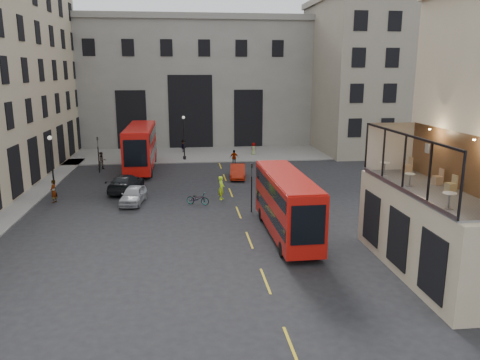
{
  "coord_description": "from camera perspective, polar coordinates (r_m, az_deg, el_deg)",
  "views": [
    {
      "loc": [
        -5.94,
        -21.91,
        10.55
      ],
      "look_at": [
        -2.11,
        10.09,
        3.0
      ],
      "focal_mm": 35.0,
      "sensor_mm": 36.0,
      "label": 1
    }
  ],
  "objects": [
    {
      "name": "traffic_light_far",
      "position": [
        51.38,
        -16.92,
        3.52
      ],
      "size": [
        0.16,
        0.2,
        3.8
      ],
      "color": "black",
      "rests_on": "ground"
    },
    {
      "name": "car_b",
      "position": [
        46.92,
        -0.28,
        1.05
      ],
      "size": [
        1.94,
        4.33,
        1.38
      ],
      "primitive_type": "imported",
      "rotation": [
        0.0,
        0.0,
        -0.12
      ],
      "color": "#981A09",
      "rests_on": "ground"
    },
    {
      "name": "bicycle",
      "position": [
        37.84,
        -5.17,
        -2.28
      ],
      "size": [
        1.98,
        1.28,
        0.98
      ],
      "primitive_type": "imported",
      "rotation": [
        0.0,
        0.0,
        1.2
      ],
      "color": "gray",
      "rests_on": "ground"
    },
    {
      "name": "building_right",
      "position": [
        67.1,
        16.32,
        12.54
      ],
      "size": [
        16.6,
        18.6,
        20.0
      ],
      "color": "gray",
      "rests_on": "ground"
    },
    {
      "name": "cafe_chair_c",
      "position": [
        27.13,
        22.96,
        0.02
      ],
      "size": [
        0.45,
        0.45,
        0.87
      ],
      "color": "tan",
      "rests_on": "cafe_floor"
    },
    {
      "name": "pedestrian_d",
      "position": [
        59.64,
        1.66,
        3.79
      ],
      "size": [
        0.96,
        0.9,
        1.64
      ],
      "primitive_type": "imported",
      "rotation": [
        0.0,
        0.0,
        2.5
      ],
      "color": "gray",
      "rests_on": "ground"
    },
    {
      "name": "traffic_light_near",
      "position": [
        35.22,
        1.43,
        -0.16
      ],
      "size": [
        0.16,
        0.2,
        3.8
      ],
      "color": "black",
      "rests_on": "ground"
    },
    {
      "name": "street_lamp_a",
      "position": [
        42.21,
        -21.87,
        1.09
      ],
      "size": [
        0.36,
        0.36,
        5.33
      ],
      "color": "black",
      "rests_on": "ground"
    },
    {
      "name": "pedestrian_a",
      "position": [
        53.3,
        -16.49,
        2.27
      ],
      "size": [
        1.1,
        0.96,
        1.91
      ],
      "primitive_type": "imported",
      "rotation": [
        0.0,
        0.0,
        0.29
      ],
      "color": "gray",
      "rests_on": "ground"
    },
    {
      "name": "pedestrian_b",
      "position": [
        61.77,
        -6.89,
        4.08
      ],
      "size": [
        1.1,
        1.3,
        1.74
      ],
      "primitive_type": "imported",
      "rotation": [
        0.0,
        0.0,
        1.08
      ],
      "color": "gray",
      "rests_on": "ground"
    },
    {
      "name": "cyclist",
      "position": [
        39.14,
        -2.29,
        -0.96
      ],
      "size": [
        0.67,
        0.83,
        1.98
      ],
      "primitive_type": "imported",
      "rotation": [
        0.0,
        0.0,
        1.27
      ],
      "color": "#C5FF1A",
      "rests_on": "ground"
    },
    {
      "name": "cafe_chair_d",
      "position": [
        29.6,
        19.71,
        1.37
      ],
      "size": [
        0.49,
        0.49,
        0.94
      ],
      "color": "tan",
      "rests_on": "cafe_floor"
    },
    {
      "name": "pedestrian_c",
      "position": [
        53.33,
        -0.71,
        2.74
      ],
      "size": [
        1.03,
        0.44,
        1.76
      ],
      "primitive_type": "imported",
      "rotation": [
        0.0,
        0.0,
        3.13
      ],
      "color": "gray",
      "rests_on": "ground"
    },
    {
      "name": "cafe_floor",
      "position": [
        25.9,
        22.11,
        -1.2
      ],
      "size": [
        3.0,
        10.0,
        0.1
      ],
      "primitive_type": "cube",
      "color": "slate",
      "rests_on": "host_frontage"
    },
    {
      "name": "ground",
      "position": [
        25.04,
        7.73,
        -11.87
      ],
      "size": [
        140.0,
        140.0,
        0.0
      ],
      "primitive_type": "plane",
      "color": "black",
      "rests_on": "ground"
    },
    {
      "name": "pedestrian_e",
      "position": [
        41.08,
        -21.78,
        -1.3
      ],
      "size": [
        0.58,
        0.77,
        1.89
      ],
      "primitive_type": "imported",
      "rotation": [
        0.0,
        0.0,
        4.51
      ],
      "color": "gray",
      "rests_on": "ground"
    },
    {
      "name": "gateway",
      "position": [
        69.92,
        -6.19,
        12.16
      ],
      "size": [
        35.0,
        10.6,
        18.0
      ],
      "color": "gray",
      "rests_on": "ground"
    },
    {
      "name": "car_c",
      "position": [
        42.98,
        -13.75,
        -0.35
      ],
      "size": [
        3.15,
        5.64,
        1.54
      ],
      "primitive_type": "imported",
      "rotation": [
        0.0,
        0.0,
        2.95
      ],
      "color": "black",
      "rests_on": "ground"
    },
    {
      "name": "cafe_table_near",
      "position": [
        22.52,
        24.15,
        -2.03
      ],
      "size": [
        0.6,
        0.6,
        0.74
      ],
      "color": "white",
      "rests_on": "cafe_floor"
    },
    {
      "name": "host_frontage",
      "position": [
        26.53,
        21.68,
        -6.02
      ],
      "size": [
        3.0,
        11.0,
        4.5
      ],
      "primitive_type": "cube",
      "color": "#BDAB8D",
      "rests_on": "ground"
    },
    {
      "name": "bus_far",
      "position": [
        51.9,
        -12.03,
        4.17
      ],
      "size": [
        2.82,
        11.96,
        4.77
      ],
      "color": "red",
      "rests_on": "ground"
    },
    {
      "name": "cafe_chair_b",
      "position": [
        25.74,
        24.33,
        -0.77
      ],
      "size": [
        0.48,
        0.48,
        0.87
      ],
      "color": "tan",
      "rests_on": "cafe_floor"
    },
    {
      "name": "cafe_table_mid",
      "position": [
        26.23,
        20.02,
        0.27
      ],
      "size": [
        0.54,
        0.54,
        0.68
      ],
      "color": "silver",
      "rests_on": "cafe_floor"
    },
    {
      "name": "pavement_far",
      "position": [
        60.83,
        -6.78,
        3.16
      ],
      "size": [
        40.0,
        12.0,
        0.12
      ],
      "primitive_type": "cube",
      "color": "slate",
      "rests_on": "ground"
    },
    {
      "name": "cafe_table_far",
      "position": [
        28.82,
        17.21,
        1.62
      ],
      "size": [
        0.56,
        0.56,
        0.71
      ],
      "color": "white",
      "rests_on": "cafe_floor"
    },
    {
      "name": "car_a",
      "position": [
        38.99,
        -12.89,
        -1.78
      ],
      "size": [
        2.18,
        4.32,
        1.41
      ],
      "primitive_type": "imported",
      "rotation": [
        0.0,
        0.0,
        -0.13
      ],
      "color": "#A6A9AE",
      "rests_on": "ground"
    },
    {
      "name": "bus_near",
      "position": [
        30.4,
        5.68,
        -2.65
      ],
      "size": [
        2.49,
        10.25,
        4.08
      ],
      "color": "#BA130C",
      "rests_on": "ground"
    },
    {
      "name": "street_lamp_b",
      "position": [
        56.51,
        -6.83,
        4.8
      ],
      "size": [
        0.36,
        0.36,
        5.33
      ],
      "color": "black",
      "rests_on": "ground"
    }
  ]
}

